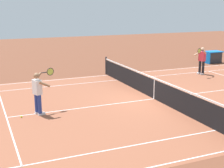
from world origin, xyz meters
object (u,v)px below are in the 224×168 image
(tennis_player_far, at_px, (202,59))
(tennis_player_near, at_px, (38,91))
(tennis_net, at_px, (154,88))
(equipment_cart_tarped, at_px, (212,57))
(tennis_ball, at_px, (21,117))

(tennis_player_far, bearing_deg, tennis_player_near, 19.05)
(tennis_net, relative_size, equipment_cart_tarped, 9.36)
(tennis_net, xyz_separation_m, tennis_player_near, (5.18, 0.10, 0.44))
(tennis_player_far, relative_size, tennis_ball, 25.71)
(tennis_player_near, bearing_deg, tennis_net, -178.86)
(tennis_net, height_order, tennis_ball, tennis_net)
(equipment_cart_tarped, bearing_deg, tennis_player_near, 25.52)
(tennis_player_far, bearing_deg, tennis_ball, 18.46)
(tennis_net, height_order, tennis_player_near, tennis_player_near)
(tennis_player_far, bearing_deg, tennis_net, 33.46)
(tennis_player_near, distance_m, equipment_cart_tarped, 15.39)
(tennis_player_near, xyz_separation_m, tennis_ball, (0.69, 0.11, -0.90))
(tennis_player_near, bearing_deg, tennis_ball, 8.99)
(tennis_net, bearing_deg, tennis_player_far, -146.54)
(tennis_ball, distance_m, equipment_cart_tarped, 16.06)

